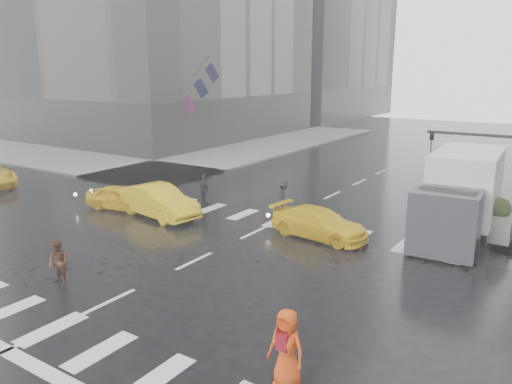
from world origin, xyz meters
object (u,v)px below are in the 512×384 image
Objects in this scene: taxi_front at (120,198)px; box_truck at (460,194)px; taxi_mid at (158,201)px; pedestrian_orange at (286,348)px; traffic_signal_pole at (504,167)px; pedestrian_brown at (58,262)px.

taxi_front is 16.01m from box_truck.
taxi_mid is (2.53, 0.12, 0.15)m from taxi_front.
box_truck is at bearing -83.74° from taxi_front.
taxi_mid is (-11.78, 8.09, -0.15)m from pedestrian_orange.
traffic_signal_pole reaches higher than taxi_front.
pedestrian_brown is 15.70m from box_truck.
pedestrian_brown reaches higher than taxi_front.
pedestrian_orange is 14.30m from taxi_mid.
taxi_mid is at bearing -98.29° from taxi_front.
traffic_signal_pole is at bearing -63.14° from taxi_mid.
box_truck is (9.91, 12.12, 1.17)m from pedestrian_brown.
pedestrian_orange is (-2.43, -12.61, -2.30)m from traffic_signal_pole.
pedestrian_brown is at bearing -150.30° from taxi_mid.
box_truck is at bearing 44.34° from pedestrian_brown.
taxi_front is at bearing -165.91° from box_truck.
pedestrian_brown is at bearing -132.48° from box_truck.
pedestrian_orange is at bearing -130.18° from taxi_front.
pedestrian_orange is 0.27× the size of box_truck.
box_truck is (0.92, 12.72, 1.00)m from pedestrian_orange.
traffic_signal_pole is 1.26× the size of taxi_front.
pedestrian_brown is at bearing -155.22° from taxi_front.
pedestrian_orange is at bearing -100.90° from traffic_signal_pole.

